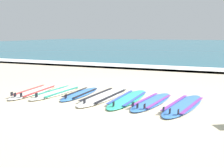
% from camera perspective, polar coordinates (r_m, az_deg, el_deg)
% --- Properties ---
extents(ground_plane, '(80.00, 80.00, 0.00)m').
position_cam_1_polar(ground_plane, '(7.19, 0.09, -3.05)').
color(ground_plane, beige).
extents(sea, '(80.00, 60.00, 0.10)m').
position_cam_1_polar(sea, '(42.30, 17.70, 8.23)').
color(sea, '#23667A').
rests_on(sea, ground).
extents(wave_foam_strip, '(80.00, 1.36, 0.11)m').
position_cam_1_polar(wave_foam_strip, '(13.22, 9.93, 3.51)').
color(wave_foam_strip, white).
rests_on(wave_foam_strip, ground).
extents(surfboard_0, '(0.62, 2.26, 0.18)m').
position_cam_1_polar(surfboard_0, '(8.16, -16.61, -1.55)').
color(surfboard_0, silver).
rests_on(surfboard_0, ground).
extents(surfboard_1, '(0.82, 2.27, 0.18)m').
position_cam_1_polar(surfboard_1, '(7.89, -11.88, -1.75)').
color(surfboard_1, silver).
rests_on(surfboard_1, ground).
extents(surfboard_2, '(0.58, 1.94, 0.18)m').
position_cam_1_polar(surfboard_2, '(7.58, -6.95, -2.12)').
color(surfboard_2, '#3875CC').
rests_on(surfboard_2, ground).
extents(surfboard_3, '(0.91, 2.60, 0.18)m').
position_cam_1_polar(surfboard_3, '(7.23, -1.75, -2.68)').
color(surfboard_3, white).
rests_on(surfboard_3, ground).
extents(surfboard_4, '(0.77, 2.40, 0.18)m').
position_cam_1_polar(surfboard_4, '(6.96, 3.54, -3.24)').
color(surfboard_4, '#2DB793').
rests_on(surfboard_4, ground).
extents(surfboard_5, '(0.95, 2.25, 0.18)m').
position_cam_1_polar(surfboard_5, '(6.75, 8.79, -3.80)').
color(surfboard_5, '#3875CC').
rests_on(surfboard_5, ground).
extents(surfboard_6, '(1.09, 2.49, 0.18)m').
position_cam_1_polar(surfboard_6, '(6.58, 15.42, -4.48)').
color(surfboard_6, '#3875CC').
rests_on(surfboard_6, ground).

